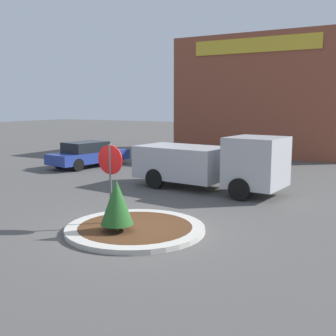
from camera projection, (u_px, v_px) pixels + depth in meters
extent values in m
plane|color=#514F4C|center=(135.00, 231.00, 11.38)|extent=(120.00, 120.00, 0.00)
cylinder|color=#BCB7AD|center=(135.00, 229.00, 11.37)|extent=(3.77, 3.77, 0.13)
cylinder|color=#4C2D19|center=(135.00, 229.00, 11.37)|extent=(3.09, 3.09, 0.13)
cylinder|color=#4C4C51|center=(111.00, 186.00, 11.54)|extent=(0.07, 0.07, 2.33)
cylinder|color=#B71414|center=(110.00, 160.00, 11.43)|extent=(0.81, 0.03, 0.81)
cylinder|color=brown|center=(117.00, 227.00, 10.94)|extent=(0.08, 0.08, 0.18)
cone|color=#235623|center=(117.00, 202.00, 10.83)|extent=(0.85, 0.85, 1.17)
cube|color=#B2B2B7|center=(256.00, 162.00, 15.47)|extent=(2.10, 2.20, 1.84)
cube|color=#B2B2B7|center=(182.00, 162.00, 17.35)|extent=(3.79, 2.45, 1.31)
cube|color=black|center=(274.00, 155.00, 15.04)|extent=(0.20, 1.83, 0.64)
cylinder|color=black|center=(261.00, 181.00, 16.51)|extent=(0.83, 0.31, 0.81)
cylinder|color=black|center=(240.00, 189.00, 14.90)|extent=(0.83, 0.31, 0.81)
cylinder|color=black|center=(182.00, 172.00, 18.62)|extent=(0.83, 0.31, 0.81)
cylinder|color=black|center=(155.00, 179.00, 17.02)|extent=(0.83, 0.31, 0.81)
cube|color=brown|center=(268.00, 97.00, 28.77)|extent=(11.39, 6.00, 7.76)
cube|color=gold|center=(255.00, 45.00, 25.71)|extent=(7.97, 0.08, 0.90)
cube|color=navy|center=(89.00, 157.00, 22.90)|extent=(2.46, 4.76, 0.55)
cube|color=black|center=(86.00, 147.00, 22.65)|extent=(1.87, 2.40, 0.54)
cylinder|color=black|center=(99.00, 157.00, 24.51)|extent=(0.30, 0.68, 0.65)
cylinder|color=black|center=(118.00, 159.00, 23.51)|extent=(0.30, 0.68, 0.65)
cylinder|color=black|center=(59.00, 162.00, 22.37)|extent=(0.30, 0.68, 0.65)
cylinder|color=black|center=(78.00, 165.00, 21.36)|extent=(0.30, 0.68, 0.65)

